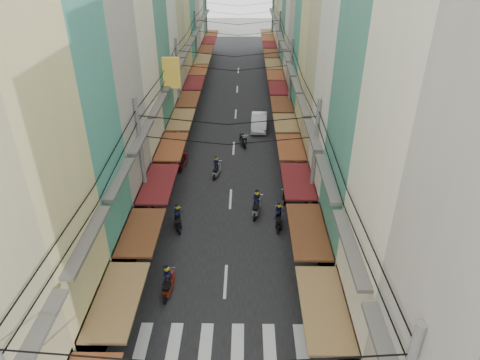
# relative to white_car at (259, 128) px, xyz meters

# --- Properties ---
(ground) EXTENTS (160.00, 160.00, 0.00)m
(ground) POSITION_rel_white_car_xyz_m (-2.24, -18.34, 0.00)
(ground) COLOR slate
(ground) RESTS_ON ground
(road) EXTENTS (10.00, 80.00, 0.02)m
(road) POSITION_rel_white_car_xyz_m (-2.24, 1.66, 0.01)
(road) COLOR black
(road) RESTS_ON ground
(sidewalk_left) EXTENTS (3.00, 80.00, 0.06)m
(sidewalk_left) POSITION_rel_white_car_xyz_m (-8.74, 1.66, 0.03)
(sidewalk_left) COLOR gray
(sidewalk_left) RESTS_ON ground
(sidewalk_right) EXTENTS (3.00, 80.00, 0.06)m
(sidewalk_right) POSITION_rel_white_car_xyz_m (4.26, 1.66, 0.03)
(sidewalk_right) COLOR gray
(sidewalk_right) RESTS_ON ground
(crosswalk) EXTENTS (7.55, 2.40, 0.01)m
(crosswalk) POSITION_rel_white_car_xyz_m (-2.24, -24.34, 0.03)
(crosswalk) COLOR silver
(crosswalk) RESTS_ON ground
(building_row_left) EXTENTS (7.80, 67.67, 23.70)m
(building_row_left) POSITION_rel_white_car_xyz_m (-10.16, -1.77, 9.78)
(building_row_left) COLOR silver
(building_row_left) RESTS_ON ground
(building_row_right) EXTENTS (7.80, 68.98, 22.59)m
(building_row_right) POSITION_rel_white_car_xyz_m (5.67, -1.89, 9.41)
(building_row_right) COLOR teal
(building_row_right) RESTS_ON ground
(utility_poles) EXTENTS (10.20, 66.13, 8.20)m
(utility_poles) POSITION_rel_white_car_xyz_m (-2.24, -3.32, 6.59)
(utility_poles) COLOR gray
(utility_poles) RESTS_ON ground
(white_car) EXTENTS (4.76, 2.06, 1.65)m
(white_car) POSITION_rel_white_car_xyz_m (0.00, 0.00, 0.00)
(white_car) COLOR silver
(white_car) RESTS_ON ground
(bicycle) EXTENTS (1.71, 1.06, 1.11)m
(bicycle) POSITION_rel_white_car_xyz_m (4.80, -17.64, 0.00)
(bicycle) COLOR black
(bicycle) RESTS_ON ground
(moving_scooters) EXTENTS (7.96, 19.44, 1.84)m
(moving_scooters) POSITION_rel_white_car_xyz_m (-2.45, -13.34, 0.53)
(moving_scooters) COLOR black
(moving_scooters) RESTS_ON ground
(parked_scooters) EXTENTS (13.42, 15.76, 1.01)m
(parked_scooters) POSITION_rel_white_car_xyz_m (1.66, -22.72, 0.47)
(parked_scooters) COLOR black
(parked_scooters) RESTS_ON ground
(pedestrians) EXTENTS (13.07, 25.39, 2.19)m
(pedestrians) POSITION_rel_white_car_xyz_m (-6.14, -17.94, 1.03)
(pedestrians) COLOR #271E28
(pedestrians) RESTS_ON ground
(market_umbrella) EXTENTS (2.14, 2.14, 2.25)m
(market_umbrella) POSITION_rel_white_car_xyz_m (4.09, -20.75, 1.98)
(market_umbrella) COLOR #B2B2B7
(market_umbrella) RESTS_ON ground
(traffic_sign) EXTENTS (0.10, 0.59, 2.67)m
(traffic_sign) POSITION_rel_white_car_xyz_m (2.54, -24.00, 1.92)
(traffic_sign) COLOR gray
(traffic_sign) RESTS_ON ground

